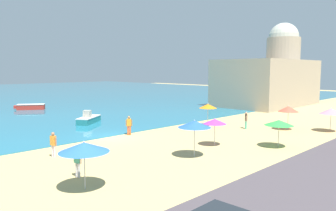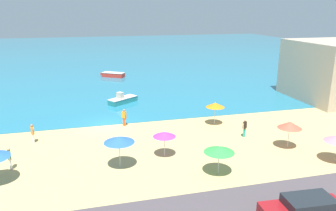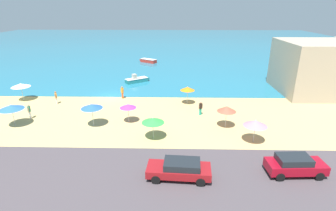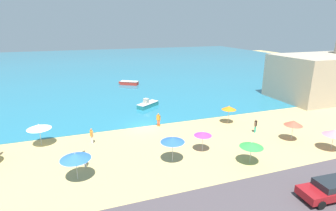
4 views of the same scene
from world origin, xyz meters
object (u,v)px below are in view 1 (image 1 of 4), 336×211
at_px(bather_4, 246,119).
at_px(harbor_fortress, 271,77).
at_px(beach_umbrella_3, 215,121).
at_px(beach_umbrella_5, 279,123).
at_px(beach_umbrella_8, 288,109).
at_px(skiff_nearshore, 30,107).
at_px(beach_umbrella_9, 208,106).
at_px(skiff_offshore, 89,119).
at_px(bather_2, 78,160).
at_px(bather_1, 129,124).
at_px(beach_umbrella_0, 194,124).
at_px(beach_umbrella_1, 84,147).
at_px(beach_umbrella_6, 331,111).
at_px(bather_3, 53,143).

xyz_separation_m(bather_4, harbor_fortress, (22.36, 9.22, 3.60)).
bearing_deg(beach_umbrella_3, bather_4, 15.38).
bearing_deg(beach_umbrella_5, beach_umbrella_8, 20.28).
xyz_separation_m(beach_umbrella_8, skiff_nearshore, (-11.15, 33.07, -1.59)).
height_order(beach_umbrella_9, skiff_nearshore, beach_umbrella_9).
distance_m(beach_umbrella_5, skiff_offshore, 19.97).
distance_m(beach_umbrella_3, bather_2, 11.21).
distance_m(bather_1, bather_4, 11.50).
bearing_deg(bather_4, beach_umbrella_0, -164.45).
bearing_deg(beach_umbrella_9, beach_umbrella_8, -61.77).
bearing_deg(skiff_offshore, bather_2, -123.14).
bearing_deg(bather_4, skiff_offshore, 124.07).
bearing_deg(beach_umbrella_1, bather_2, 70.24).
bearing_deg(beach_umbrella_5, beach_umbrella_1, 170.39).
height_order(beach_umbrella_1, skiff_offshore, beach_umbrella_1).
height_order(skiff_nearshore, skiff_offshore, skiff_offshore).
xyz_separation_m(beach_umbrella_6, bather_2, (-23.38, 4.86, -0.97)).
distance_m(beach_umbrella_6, skiff_offshore, 24.15).
xyz_separation_m(beach_umbrella_9, bather_4, (1.35, -3.66, -1.11)).
height_order(skiff_offshore, harbor_fortress, harbor_fortress).
xyz_separation_m(beach_umbrella_5, bather_4, (4.98, 5.86, -0.92)).
xyz_separation_m(bather_1, skiff_offshore, (0.84, 8.02, -0.50)).
height_order(beach_umbrella_1, bather_4, beach_umbrella_1).
distance_m(skiff_nearshore, skiff_offshore, 16.30).
distance_m(beach_umbrella_1, bather_1, 13.24).
xyz_separation_m(beach_umbrella_3, harbor_fortress, (30.28, 11.40, 2.68)).
distance_m(beach_umbrella_8, bather_4, 4.07).
xyz_separation_m(beach_umbrella_1, beach_umbrella_3, (11.82, 1.18, -0.23)).
distance_m(beach_umbrella_5, bather_3, 16.06).
distance_m(beach_umbrella_0, skiff_nearshore, 33.24).
distance_m(beach_umbrella_5, beach_umbrella_9, 10.19).
distance_m(bather_3, harbor_fortress, 41.08).
xyz_separation_m(beach_umbrella_9, skiff_offshore, (-7.86, 9.95, -1.58)).
xyz_separation_m(beach_umbrella_6, skiff_nearshore, (-13.16, 36.25, -1.48)).
relative_size(beach_umbrella_3, bather_4, 1.28).
bearing_deg(skiff_nearshore, beach_umbrella_1, -108.14).
xyz_separation_m(beach_umbrella_5, skiff_offshore, (-4.23, 19.47, -1.39)).
distance_m(beach_umbrella_3, beach_umbrella_8, 10.28).
xyz_separation_m(beach_umbrella_1, skiff_nearshore, (10.90, 33.26, -1.65)).
height_order(beach_umbrella_5, bather_4, beach_umbrella_5).
xyz_separation_m(beach_umbrella_0, beach_umbrella_5, (6.48, -2.67, -0.34)).
bearing_deg(harbor_fortress, beach_umbrella_1, -163.36).
bearing_deg(beach_umbrella_6, skiff_offshore, 124.11).
height_order(beach_umbrella_9, bather_2, beach_umbrella_9).
bearing_deg(beach_umbrella_0, beach_umbrella_9, 34.11).
bearing_deg(bather_3, bather_1, 15.76).
xyz_separation_m(beach_umbrella_8, skiff_offshore, (-11.52, 16.77, -1.57)).
height_order(beach_umbrella_0, beach_umbrella_5, beach_umbrella_0).
xyz_separation_m(beach_umbrella_9, skiff_nearshore, (-7.49, 26.25, -1.60)).
height_order(bather_1, skiff_nearshore, bather_1).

